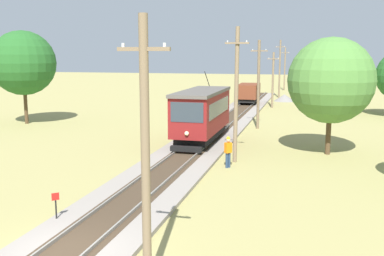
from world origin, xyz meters
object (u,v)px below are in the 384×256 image
(freight_car, at_px, (248,93))
(utility_pole_near_tram, at_px, (236,94))
(track_worker, at_px, (228,151))
(tree_right_near, at_px, (23,63))
(utility_pole_foreground, at_px, (145,154))
(red_tram, at_px, (202,113))
(tree_right_far, at_px, (331,81))
(tree_horizon, at_px, (346,73))
(gravel_pile, at_px, (284,98))
(trackside_signal_marker, at_px, (56,206))
(utility_pole_horizon, at_px, (285,69))
(utility_pole_distant, at_px, (280,68))
(utility_pole_mid, at_px, (258,84))
(utility_pole_far, at_px, (273,79))

(freight_car, bearing_deg, utility_pole_near_tram, -84.00)
(track_worker, bearing_deg, freight_car, 139.78)
(freight_car, xyz_separation_m, tree_right_near, (-17.75, -20.23, 3.96))
(utility_pole_foreground, relative_size, track_worker, 4.10)
(red_tram, xyz_separation_m, tree_right_far, (8.53, -1.19, 2.50))
(tree_horizon, bearing_deg, utility_pole_foreground, -101.09)
(gravel_pile, bearing_deg, trackside_signal_marker, -97.29)
(utility_pole_near_tram, height_order, tree_horizon, utility_pole_near_tram)
(freight_car, bearing_deg, tree_horizon, -18.49)
(utility_pole_horizon, distance_m, trackside_signal_marker, 66.08)
(utility_pole_horizon, relative_size, gravel_pile, 2.61)
(utility_pole_horizon, xyz_separation_m, tree_right_near, (-20.88, -44.84, 1.71))
(utility_pole_distant, distance_m, utility_pole_horizon, 14.35)
(utility_pole_mid, bearing_deg, utility_pole_far, 90.00)
(freight_car, bearing_deg, utility_pole_horizon, 82.75)
(gravel_pile, relative_size, tree_horizon, 0.41)
(red_tram, relative_size, tree_right_far, 1.16)
(track_worker, relative_size, tree_horizon, 0.26)
(red_tram, xyz_separation_m, utility_pole_foreground, (3.12, -19.53, 1.56))
(tree_horizon, bearing_deg, utility_pole_near_tram, -107.18)
(utility_pole_near_tram, relative_size, utility_pole_mid, 1.05)
(utility_pole_distant, bearing_deg, trackside_signal_marker, -95.52)
(utility_pole_horizon, bearing_deg, utility_pole_distant, -90.00)
(gravel_pile, bearing_deg, red_tram, -97.64)
(freight_car, height_order, tree_right_far, tree_right_far)
(red_tram, bearing_deg, utility_pole_horizon, 86.41)
(utility_pole_far, bearing_deg, tree_right_far, -77.49)
(red_tram, bearing_deg, track_worker, -64.19)
(gravel_pile, bearing_deg, utility_pole_distant, 102.85)
(freight_car, bearing_deg, utility_pole_far, -33.52)
(red_tram, xyz_separation_m, utility_pole_near_tram, (3.12, -4.52, 1.84))
(freight_car, height_order, utility_pole_distant, utility_pole_distant)
(utility_pole_distant, height_order, track_worker, utility_pole_distant)
(red_tram, relative_size, utility_pole_foreground, 1.17)
(utility_pole_near_tram, xyz_separation_m, utility_pole_distant, (0.00, 40.03, 0.22))
(trackside_signal_marker, xyz_separation_m, tree_right_far, (10.38, 14.77, 4.02))
(utility_pole_far, relative_size, tree_horizon, 0.95)
(trackside_signal_marker, bearing_deg, utility_pole_horizon, 85.68)
(utility_pole_horizon, bearing_deg, utility_pole_far, -90.00)
(utility_pole_near_tram, xyz_separation_m, tree_right_near, (-20.88, 9.54, 1.48))
(gravel_pile, xyz_separation_m, tree_horizon, (7.01, -9.47, 3.84))
(tree_right_near, bearing_deg, utility_pole_mid, 6.58)
(utility_pole_mid, height_order, tree_horizon, utility_pole_mid)
(red_tram, bearing_deg, tree_right_far, -7.96)
(utility_pole_foreground, relative_size, utility_pole_mid, 0.98)
(utility_pole_mid, relative_size, tree_right_near, 0.89)
(trackside_signal_marker, distance_m, gravel_pile, 47.33)
(utility_pole_foreground, height_order, utility_pole_distant, utility_pole_distant)
(utility_pole_far, distance_m, tree_horizon, 8.27)
(utility_pole_foreground, relative_size, tree_horizon, 1.06)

